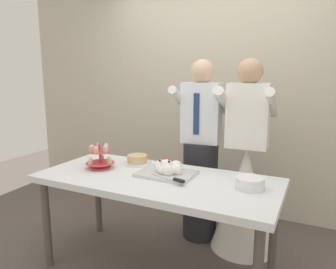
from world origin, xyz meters
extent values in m
cube|color=beige|center=(0.00, 1.42, 1.45)|extent=(5.20, 0.10, 2.90)
cube|color=silver|center=(0.00, 0.00, 0.75)|extent=(1.80, 0.80, 0.05)
cylinder|color=#564C47|center=(-0.82, -0.32, 0.36)|extent=(0.06, 0.06, 0.72)
cylinder|color=#564C47|center=(-0.82, 0.32, 0.36)|extent=(0.06, 0.06, 0.72)
cylinder|color=#564C47|center=(0.82, 0.32, 0.36)|extent=(0.06, 0.06, 0.72)
cylinder|color=#D83F4C|center=(-0.52, 0.00, 0.78)|extent=(0.17, 0.17, 0.01)
cylinder|color=#D83F4C|center=(-0.52, 0.00, 0.88)|extent=(0.01, 0.01, 0.21)
cylinder|color=#D83F4C|center=(-0.52, 0.00, 0.82)|extent=(0.23, 0.23, 0.01)
cylinder|color=#D1B784|center=(-0.43, 0.01, 0.84)|extent=(0.04, 0.04, 0.03)
sphere|color=#D6B27A|center=(-0.43, 0.01, 0.86)|extent=(0.04, 0.04, 0.04)
cylinder|color=#D1B784|center=(-0.56, 0.08, 0.84)|extent=(0.04, 0.04, 0.03)
sphere|color=beige|center=(-0.56, 0.08, 0.86)|extent=(0.04, 0.04, 0.04)
cylinder|color=#D1B784|center=(-0.55, -0.08, 0.84)|extent=(0.04, 0.04, 0.03)
sphere|color=beige|center=(-0.55, -0.08, 0.86)|extent=(0.04, 0.04, 0.04)
cylinder|color=#D83F4C|center=(-0.52, 0.00, 0.92)|extent=(0.18, 0.18, 0.01)
cylinder|color=#D1B784|center=(-0.46, -0.01, 0.93)|extent=(0.04, 0.04, 0.03)
sphere|color=#EAB7C6|center=(-0.46, -0.01, 0.96)|extent=(0.04, 0.04, 0.04)
cylinder|color=#D1B784|center=(-0.50, 0.06, 0.93)|extent=(0.04, 0.04, 0.03)
sphere|color=#EAB7C6|center=(-0.50, 0.06, 0.96)|extent=(0.04, 0.04, 0.04)
cylinder|color=#D1B784|center=(-0.56, 0.04, 0.93)|extent=(0.04, 0.04, 0.03)
sphere|color=#EAB7C6|center=(-0.56, 0.04, 0.96)|extent=(0.04, 0.04, 0.04)
cylinder|color=#D1B784|center=(-0.57, -0.04, 0.93)|extent=(0.04, 0.04, 0.03)
sphere|color=#EAB7C6|center=(-0.57, -0.04, 0.96)|extent=(0.04, 0.04, 0.04)
cylinder|color=#D1B784|center=(-0.51, -0.06, 0.93)|extent=(0.04, 0.04, 0.03)
sphere|color=#EAB7C6|center=(-0.51, -0.06, 0.96)|extent=(0.04, 0.04, 0.04)
cube|color=silver|center=(0.05, 0.07, 0.79)|extent=(0.42, 0.31, 0.02)
sphere|color=white|center=(0.13, 0.07, 0.83)|extent=(0.08, 0.08, 0.08)
sphere|color=white|center=(0.10, 0.14, 0.83)|extent=(0.10, 0.10, 0.10)
sphere|color=white|center=(0.03, 0.14, 0.82)|extent=(0.07, 0.07, 0.07)
sphere|color=white|center=(-0.01, 0.10, 0.83)|extent=(0.10, 0.10, 0.10)
sphere|color=white|center=(0.01, 0.05, 0.83)|extent=(0.08, 0.08, 0.08)
sphere|color=white|center=(0.04, 0.02, 0.82)|extent=(0.07, 0.07, 0.07)
sphere|color=white|center=(0.09, 0.02, 0.83)|extent=(0.09, 0.09, 0.09)
sphere|color=white|center=(0.05, 0.07, 0.84)|extent=(0.11, 0.11, 0.11)
sphere|color=#B21923|center=(0.06, 0.09, 0.89)|extent=(0.02, 0.02, 0.02)
sphere|color=#B21923|center=(0.03, 0.10, 0.89)|extent=(0.02, 0.02, 0.02)
sphere|color=#2D1938|center=(0.01, 0.04, 0.89)|extent=(0.02, 0.02, 0.02)
sphere|color=#2D1938|center=(0.08, 0.05, 0.89)|extent=(0.02, 0.02, 0.02)
sphere|color=#B21923|center=(0.06, 0.09, 0.88)|extent=(0.02, 0.02, 0.02)
cube|color=silver|center=(0.08, -0.04, 0.80)|extent=(0.23, 0.08, 0.00)
cube|color=black|center=(0.22, -0.08, 0.81)|extent=(0.09, 0.05, 0.02)
cylinder|color=white|center=(0.68, 0.07, 0.78)|extent=(0.19, 0.19, 0.01)
cylinder|color=white|center=(0.68, 0.07, 0.79)|extent=(0.19, 0.19, 0.01)
cylinder|color=white|center=(0.67, 0.06, 0.80)|extent=(0.19, 0.19, 0.01)
cylinder|color=white|center=(0.68, 0.07, 0.81)|extent=(0.19, 0.19, 0.01)
cylinder|color=white|center=(0.68, 0.07, 0.82)|extent=(0.19, 0.19, 0.01)
cylinder|color=white|center=(0.68, 0.07, 0.84)|extent=(0.19, 0.19, 0.01)
cylinder|color=white|center=(0.67, 0.07, 0.85)|extent=(0.19, 0.19, 0.01)
cylinder|color=white|center=(-0.32, 0.25, 0.78)|extent=(0.24, 0.24, 0.01)
cylinder|color=#D6B27A|center=(-0.32, 0.25, 0.82)|extent=(0.17, 0.17, 0.07)
cylinder|color=#232328|center=(0.10, 0.67, 0.46)|extent=(0.32, 0.32, 0.92)
cube|color=white|center=(0.10, 0.67, 1.19)|extent=(0.36, 0.23, 0.54)
sphere|color=#D8B293|center=(0.10, 0.67, 1.55)|extent=(0.21, 0.21, 0.21)
cylinder|color=white|center=(-0.10, 0.65, 1.30)|extent=(0.12, 0.49, 0.28)
cylinder|color=white|center=(0.28, 0.69, 1.30)|extent=(0.12, 0.49, 0.28)
cube|color=navy|center=(0.09, 0.57, 1.19)|extent=(0.05, 0.02, 0.36)
cone|color=white|center=(0.52, 0.65, 0.46)|extent=(0.56, 0.56, 0.92)
cube|color=white|center=(0.52, 0.65, 1.19)|extent=(0.35, 0.21, 0.54)
sphere|color=tan|center=(0.52, 0.65, 1.55)|extent=(0.21, 0.21, 0.21)
cylinder|color=white|center=(0.33, 0.64, 1.30)|extent=(0.10, 0.49, 0.28)
cylinder|color=white|center=(0.71, 0.65, 1.30)|extent=(0.10, 0.49, 0.28)
camera|label=1|loc=(1.06, -1.97, 1.52)|focal=33.48mm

